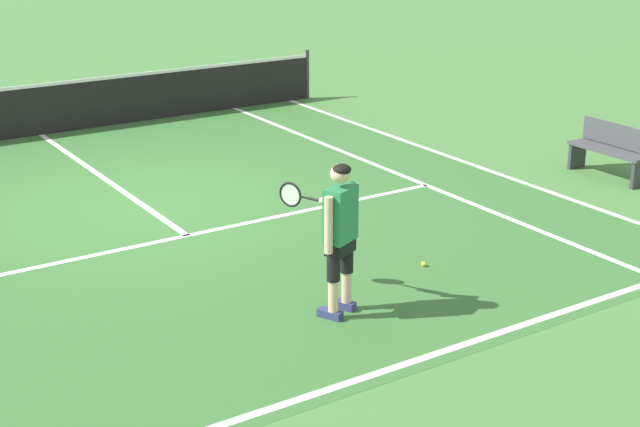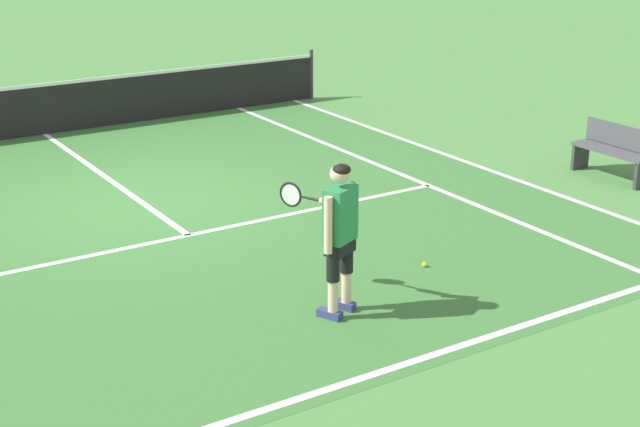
{
  "view_description": "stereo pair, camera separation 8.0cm",
  "coord_description": "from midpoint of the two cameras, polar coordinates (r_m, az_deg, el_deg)",
  "views": [
    {
      "loc": [
        -4.85,
        -12.31,
        4.43
      ],
      "look_at": [
        0.37,
        -4.25,
        1.05
      ],
      "focal_mm": 52.33,
      "sensor_mm": 36.0,
      "label": 1
    },
    {
      "loc": [
        -4.78,
        -12.36,
        4.43
      ],
      "look_at": [
        0.37,
        -4.25,
        1.05
      ],
      "focal_mm": 52.33,
      "sensor_mm": 36.0,
      "label": 2
    }
  ],
  "objects": [
    {
      "name": "line_service",
      "position": [
        12.63,
        -7.87,
        -1.32
      ],
      "size": [
        8.23,
        0.1,
        0.01
      ],
      "primitive_type": "cube",
      "color": "white",
      "rests_on": "ground"
    },
    {
      "name": "courtside_bench",
      "position": [
        15.62,
        17.7,
        3.7
      ],
      "size": [
        0.4,
        1.4,
        0.85
      ],
      "color": "#47474C",
      "rests_on": "ground"
    },
    {
      "name": "tennis_ball_near_feet",
      "position": [
        11.56,
        6.6,
        -3.12
      ],
      "size": [
        0.07,
        0.07,
        0.07
      ],
      "primitive_type": "sphere",
      "color": "#CCE02D",
      "rests_on": "ground"
    },
    {
      "name": "line_baseline",
      "position": [
        9.15,
        4.05,
        -9.62
      ],
      "size": [
        10.98,
        0.1,
        0.01
      ],
      "primitive_type": "cube",
      "color": "white",
      "rests_on": "ground"
    },
    {
      "name": "line_centre_service",
      "position": [
        15.46,
        -12.89,
        2.24
      ],
      "size": [
        0.1,
        6.4,
        0.01
      ],
      "primitive_type": "cube",
      "color": "white",
      "rests_on": "ground"
    },
    {
      "name": "line_doubles_right",
      "position": [
        16.28,
        8.39,
        3.4
      ],
      "size": [
        0.1,
        10.81,
        0.01
      ],
      "primitive_type": "cube",
      "color": "white",
      "rests_on": "ground"
    },
    {
      "name": "court_inner_surface",
      "position": [
        13.49,
        -9.65,
        -0.06
      ],
      "size": [
        10.98,
        11.21,
        0.0
      ],
      "primitive_type": "cube",
      "color": "#387033",
      "rests_on": "ground"
    },
    {
      "name": "tennis_player",
      "position": [
        9.91,
        1.36,
        -0.94
      ],
      "size": [
        0.56,
        1.23,
        1.71
      ],
      "color": "navy",
      "rests_on": "ground"
    },
    {
      "name": "line_singles_right",
      "position": [
        15.45,
        4.5,
        2.67
      ],
      "size": [
        0.1,
        10.81,
        0.01
      ],
      "primitive_type": "cube",
      "color": "white",
      "rests_on": "ground"
    },
    {
      "name": "ground_plane",
      "position": [
        13.96,
        -10.53,
        0.55
      ],
      "size": [
        80.0,
        80.0,
        0.0
      ],
      "primitive_type": "plane",
      "color": "#477F3D"
    },
    {
      "name": "tennis_net",
      "position": [
        18.29,
        -16.49,
        6.17
      ],
      "size": [
        11.96,
        0.08,
        1.07
      ],
      "color": "#333338",
      "rests_on": "ground"
    }
  ]
}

